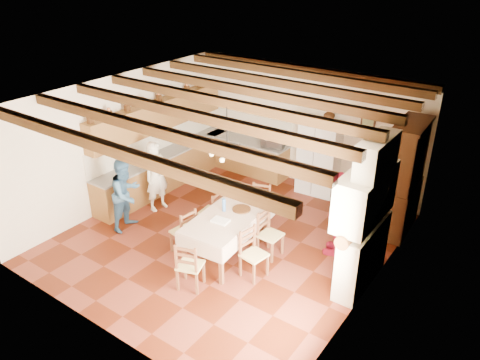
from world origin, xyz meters
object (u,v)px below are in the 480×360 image
chair_left_far (211,211)px  person_woman_red (339,214)px  person_man (157,176)px  refrigerator (320,156)px  person_woman_blue (126,194)px  chair_right_far (271,234)px  chair_right_near (254,254)px  microwave (273,141)px  chair_end_far (259,206)px  chair_left_near (183,230)px  chair_end_near (190,264)px  dining_table (228,219)px  hutch (404,179)px

chair_left_far → person_woman_red: size_ratio=0.55×
person_man → refrigerator: bearing=-33.7°
person_woman_blue → person_woman_red: bearing=-73.5°
chair_right_far → person_woman_red: bearing=-46.5°
chair_left_far → chair_right_near: size_ratio=1.00×
chair_left_far → microwave: microwave is taller
refrigerator → person_man: bearing=-135.5°
chair_right_far → chair_end_far: same height
refrigerator → person_woman_blue: size_ratio=1.18×
chair_left_near → person_woman_blue: 1.61m
chair_end_near → person_woman_blue: size_ratio=0.60×
chair_end_far → microwave: 2.47m
dining_table → chair_left_far: (-0.80, 0.45, -0.29)m
chair_end_far → chair_right_near: bearing=-75.5°
chair_right_far → chair_end_far: bearing=47.7°
person_woman_blue → hutch: bearing=-62.1°
chair_right_far → person_woman_red: (0.99, 0.85, 0.39)m
dining_table → refrigerator: bearing=86.6°
hutch → person_woman_blue: (-4.75, -3.24, -0.41)m
refrigerator → chair_right_near: size_ratio=1.95×
chair_right_far → person_woman_red: 1.36m
hutch → chair_left_near: size_ratio=2.52×
person_woman_red → microwave: 3.50m
chair_end_near → chair_end_far: same height
chair_left_far → dining_table: bearing=54.3°
microwave → chair_end_far: bearing=-80.4°
chair_left_far → chair_right_near: 1.78m
chair_left_far → chair_end_near: 1.88m
chair_right_near → chair_end_near: (-0.74, -0.90, 0.00)m
chair_left_near → microwave: bearing=-168.0°
chair_right_near → chair_end_far: bearing=40.1°
chair_right_near → chair_end_near: size_ratio=1.00×
hutch → chair_left_near: hutch is taller
chair_right_far → chair_end_far: 1.11m
person_man → chair_left_near: bearing=-113.0°
chair_right_near → person_man: 3.33m
refrigerator → chair_left_near: bearing=-107.9°
dining_table → chair_end_near: 1.25m
person_woman_blue → person_woman_red: 4.38m
chair_end_near → person_woman_blue: (-2.41, 0.77, 0.31)m
dining_table → chair_end_far: bearing=93.5°
chair_right_far → microwave: bearing=34.0°
chair_end_near → person_woman_red: size_ratio=0.55×
chair_right_near → chair_right_far: size_ratio=1.00×
dining_table → person_woman_red: size_ratio=1.16×
hutch → chair_left_far: size_ratio=2.52×
refrigerator → person_man: 3.93m
chair_left_near → person_woman_blue: (-1.58, 0.01, 0.31)m
chair_left_near → person_woman_red: bearing=132.1°
chair_end_near → person_woman_red: bearing=-141.7°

